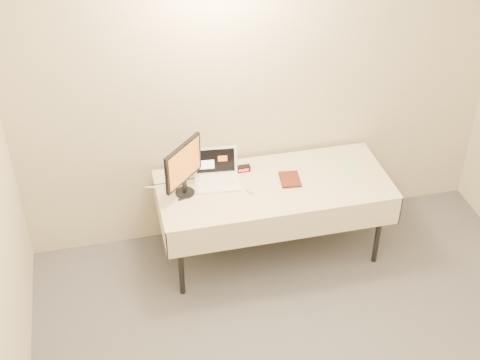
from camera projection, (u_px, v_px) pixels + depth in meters
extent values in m
cube|color=beige|center=(261.00, 89.00, 5.32)|extent=(4.00, 0.10, 2.70)
cylinder|color=black|center=(181.00, 261.00, 5.17)|extent=(0.04, 0.04, 0.69)
cylinder|color=black|center=(378.00, 230.00, 5.47)|extent=(0.04, 0.04, 0.69)
cylinder|color=black|center=(170.00, 214.00, 5.64)|extent=(0.04, 0.04, 0.69)
cylinder|color=black|center=(353.00, 188.00, 5.94)|extent=(0.04, 0.04, 0.69)
cube|color=gray|center=(274.00, 187.00, 5.34)|extent=(1.80, 0.75, 0.04)
cube|color=beige|center=(274.00, 184.00, 5.33)|extent=(1.86, 0.81, 0.01)
cube|color=beige|center=(288.00, 228.00, 5.09)|extent=(1.86, 0.01, 0.25)
cube|color=beige|center=(261.00, 169.00, 5.72)|extent=(1.86, 0.01, 0.25)
cube|color=beige|center=(160.00, 213.00, 5.23)|extent=(0.01, 0.81, 0.25)
cube|color=beige|center=(380.00, 182.00, 5.57)|extent=(0.01, 0.81, 0.25)
cube|color=white|center=(217.00, 183.00, 5.31)|extent=(0.37, 0.28, 0.02)
cube|color=white|center=(215.00, 160.00, 5.36)|extent=(0.35, 0.09, 0.23)
cube|color=black|center=(215.00, 160.00, 5.36)|extent=(0.31, 0.07, 0.19)
cylinder|color=black|center=(185.00, 193.00, 5.22)|extent=(0.22, 0.22, 0.01)
cube|color=black|center=(185.00, 186.00, 5.18)|extent=(0.04, 0.04, 0.11)
cube|color=black|center=(183.00, 163.00, 5.05)|extent=(0.32, 0.33, 0.33)
cube|color=orange|center=(183.00, 163.00, 5.05)|extent=(0.27, 0.28, 0.28)
imported|color=maroon|center=(281.00, 170.00, 5.29)|extent=(0.16, 0.04, 0.21)
cube|color=black|center=(243.00, 169.00, 5.45)|extent=(0.12, 0.05, 0.05)
cube|color=#FF0C17|center=(244.00, 170.00, 5.43)|extent=(0.08, 0.00, 0.02)
ellipsoid|color=#BABABC|center=(249.00, 190.00, 5.23)|extent=(0.07, 0.09, 0.02)
cube|color=#B8D8AC|center=(349.00, 168.00, 5.50)|extent=(0.15, 0.31, 0.00)
cube|color=black|center=(182.00, 199.00, 5.15)|extent=(0.06, 0.03, 0.01)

